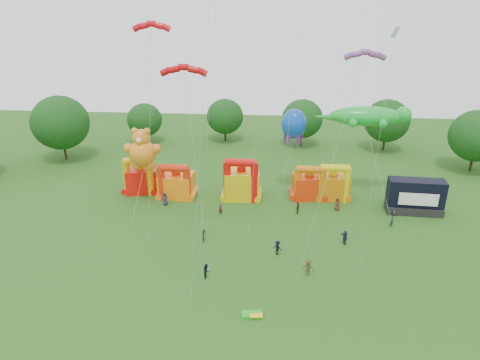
# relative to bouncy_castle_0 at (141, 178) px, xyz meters

# --- Properties ---
(ground) EXTENTS (160.00, 160.00, 0.00)m
(ground) POSITION_rel_bouncy_castle_0_xyz_m (18.20, -29.12, -2.27)
(ground) COLOR #225818
(ground) RESTS_ON ground
(tree_ring) EXTENTS (122.00, 124.08, 12.07)m
(tree_ring) POSITION_rel_bouncy_castle_0_xyz_m (17.04, -28.51, 3.99)
(tree_ring) COLOR #352314
(tree_ring) RESTS_ON ground
(bouncy_castle_0) EXTENTS (5.44, 4.77, 5.94)m
(bouncy_castle_0) POSITION_rel_bouncy_castle_0_xyz_m (0.00, 0.00, 0.00)
(bouncy_castle_0) COLOR red
(bouncy_castle_0) RESTS_ON ground
(bouncy_castle_1) EXTENTS (5.19, 4.28, 5.69)m
(bouncy_castle_1) POSITION_rel_bouncy_castle_0_xyz_m (5.87, -1.44, -0.10)
(bouncy_castle_1) COLOR orange
(bouncy_castle_1) RESTS_ON ground
(bouncy_castle_2) EXTENTS (5.55, 4.65, 6.74)m
(bouncy_castle_2) POSITION_rel_bouncy_castle_0_xyz_m (15.74, -1.12, 0.29)
(bouncy_castle_2) COLOR gold
(bouncy_castle_2) RESTS_ON ground
(bouncy_castle_3) EXTENTS (5.17, 4.39, 5.57)m
(bouncy_castle_3) POSITION_rel_bouncy_castle_0_xyz_m (25.89, -0.19, -0.14)
(bouncy_castle_3) COLOR red
(bouncy_castle_3) RESTS_ON ground
(bouncy_castle_4) EXTENTS (4.96, 4.07, 5.85)m
(bouncy_castle_4) POSITION_rel_bouncy_castle_0_xyz_m (29.42, -0.03, -0.04)
(bouncy_castle_4) COLOR #CF710B
(bouncy_castle_4) RESTS_ON ground
(stage_trailer) EXTENTS (7.72, 3.27, 4.94)m
(stage_trailer) POSITION_rel_bouncy_castle_0_xyz_m (40.37, -3.87, 0.11)
(stage_trailer) COLOR black
(stage_trailer) RESTS_ON ground
(teddy_bear_kite) EXTENTS (5.51, 9.29, 11.23)m
(teddy_bear_kite) POSITION_rel_bouncy_castle_0_xyz_m (1.51, -3.06, 4.93)
(teddy_bear_kite) COLOR orange
(teddy_bear_kite) RESTS_ON ground
(gecko_kite) EXTENTS (13.91, 10.78, 13.86)m
(gecko_kite) POSITION_rel_bouncy_castle_0_xyz_m (34.77, -0.96, 5.27)
(gecko_kite) COLOR green
(gecko_kite) RESTS_ON ground
(octopus_kite) EXTENTS (4.14, 8.50, 13.06)m
(octopus_kite) POSITION_rel_bouncy_castle_0_xyz_m (22.64, 0.69, 4.04)
(octopus_kite) COLOR #0C44B4
(octopus_kite) RESTS_ON ground
(parafoil_kites) EXTENTS (28.88, 13.56, 26.29)m
(parafoil_kites) POSITION_rel_bouncy_castle_0_xyz_m (22.88, -13.58, 8.95)
(parafoil_kites) COLOR #BE080C
(parafoil_kites) RESTS_ON ground
(diamond_kites) EXTENTS (20.87, 20.12, 35.30)m
(diamond_kites) POSITION_rel_bouncy_castle_0_xyz_m (19.30, -14.36, 13.12)
(diamond_kites) COLOR #CE0941
(diamond_kites) RESTS_ON ground
(folded_kite_bundle) EXTENTS (2.10, 1.28, 0.31)m
(folded_kite_bundle) POSITION_rel_bouncy_castle_0_xyz_m (18.89, -27.44, -2.13)
(folded_kite_bundle) COLOR green
(folded_kite_bundle) RESTS_ON ground
(spectator_0) EXTENTS (1.05, 0.78, 1.97)m
(spectator_0) POSITION_rel_bouncy_castle_0_xyz_m (4.84, -4.52, -1.29)
(spectator_0) COLOR #24263D
(spectator_0) RESTS_ON ground
(spectator_1) EXTENTS (0.69, 0.66, 1.58)m
(spectator_1) POSITION_rel_bouncy_castle_0_xyz_m (13.28, -6.82, -1.48)
(spectator_1) COLOR #541826
(spectator_1) RESTS_ON ground
(spectator_2) EXTENTS (0.73, 0.87, 1.62)m
(spectator_2) POSITION_rel_bouncy_castle_0_xyz_m (12.16, -14.09, -1.46)
(spectator_2) COLOR #194028
(spectator_2) RESTS_ON ground
(spectator_3) EXTENTS (1.33, 1.17, 1.79)m
(spectator_3) POSITION_rel_bouncy_castle_0_xyz_m (21.22, -16.49, -1.38)
(spectator_3) COLOR black
(spectator_3) RESTS_ON ground
(spectator_4) EXTENTS (0.84, 1.19, 1.88)m
(spectator_4) POSITION_rel_bouncy_castle_0_xyz_m (24.04, -5.70, -1.33)
(spectator_4) COLOR #3C3418
(spectator_4) RESTS_ON ground
(spectator_5) EXTENTS (1.00, 1.78, 1.82)m
(spectator_5) POSITION_rel_bouncy_castle_0_xyz_m (29.42, -13.45, -1.36)
(spectator_5) COLOR #26243C
(spectator_5) RESTS_ON ground
(spectator_6) EXTENTS (1.10, 0.93, 1.91)m
(spectator_6) POSITION_rel_bouncy_castle_0_xyz_m (29.72, -4.12, -1.31)
(spectator_6) COLOR #552418
(spectator_6) RESTS_ON ground
(spectator_7) EXTENTS (0.70, 0.64, 1.60)m
(spectator_7) POSITION_rel_bouncy_castle_0_xyz_m (36.25, -8.59, -1.47)
(spectator_7) COLOR #1A4229
(spectator_7) RESTS_ON ground
(spectator_8) EXTENTS (0.65, 0.82, 1.66)m
(spectator_8) POSITION_rel_bouncy_castle_0_xyz_m (13.59, -21.68, -1.44)
(spectator_8) COLOR black
(spectator_8) RESTS_ON ground
(spectator_9) EXTENTS (1.45, 1.12, 1.98)m
(spectator_9) POSITION_rel_bouncy_castle_0_xyz_m (24.54, -20.41, -1.28)
(spectator_9) COLOR #3E3919
(spectator_9) RESTS_ON ground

